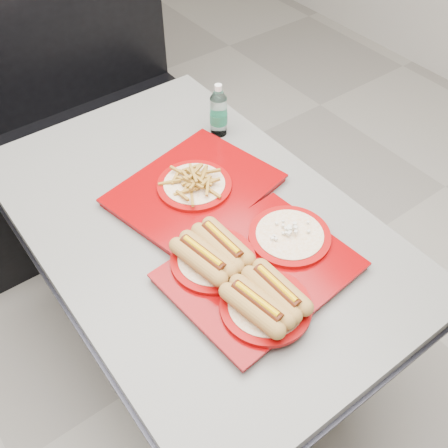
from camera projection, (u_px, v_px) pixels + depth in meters
ground at (202, 345)px, 2.15m from camera, size 6.00×6.00×0.00m
diner_table at (196, 253)px, 1.72m from camera, size 0.92×1.42×0.75m
booth_bench at (65, 135)px, 2.46m from camera, size 1.30×0.57×1.35m
tray_near at (254, 269)px, 1.42m from camera, size 0.52×0.44×0.11m
tray_far at (194, 187)px, 1.66m from camera, size 0.56×0.47×0.10m
water_bottle at (219, 113)px, 1.84m from camera, size 0.06×0.06×0.20m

